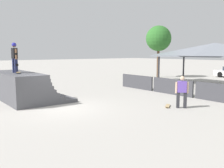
{
  "coord_description": "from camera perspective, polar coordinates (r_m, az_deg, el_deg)",
  "views": [
    {
      "loc": [
        11.47,
        -5.5,
        2.83
      ],
      "look_at": [
        -0.45,
        3.74,
        0.91
      ],
      "focal_mm": 40.0,
      "sensor_mm": 36.0,
      "label": 1
    }
  ],
  "objects": [
    {
      "name": "ground_plane",
      "position": [
        13.03,
        -11.92,
        -5.44
      ],
      "size": [
        160.0,
        160.0,
        0.0
      ],
      "primitive_type": "plane",
      "color": "#ADA8A0"
    },
    {
      "name": "quarter_pipe_ramp",
      "position": [
        15.86,
        -19.81,
        -0.78
      ],
      "size": [
        5.4,
        3.42,
        1.65
      ],
      "color": "#4C4C51",
      "rests_on": "ground"
    },
    {
      "name": "skater_on_deck",
      "position": [
        15.42,
        -21.38,
        6.08
      ],
      "size": [
        0.73,
        0.26,
        1.73
      ],
      "rotation": [
        0.0,
        0.0,
        0.03
      ],
      "color": "#1E2347",
      "rests_on": "quarter_pipe_ramp"
    },
    {
      "name": "skateboard_on_deck",
      "position": [
        14.94,
        -20.63,
        2.49
      ],
      "size": [
        0.78,
        0.48,
        0.09
      ],
      "rotation": [
        0.0,
        0.0,
        -0.39
      ],
      "color": "blue",
      "rests_on": "quarter_pipe_ramp"
    },
    {
      "name": "bystander_walking",
      "position": [
        13.14,
        15.68,
        -1.41
      ],
      "size": [
        0.54,
        0.54,
        1.64
      ],
      "rotation": [
        0.0,
        0.0,
        3.93
      ],
      "color": "#2D2D33",
      "rests_on": "ground"
    },
    {
      "name": "skateboard_on_ground",
      "position": [
        13.37,
        12.57,
        -4.88
      ],
      "size": [
        0.64,
        0.79,
        0.09
      ],
      "rotation": [
        0.0,
        0.0,
        5.33
      ],
      "color": "silver",
      "rests_on": "ground"
    },
    {
      "name": "barrier_fence",
      "position": [
        17.31,
        13.59,
        -0.6
      ],
      "size": [
        10.18,
        0.12,
        1.05
      ],
      "color": "#3D3D42",
      "rests_on": "ground"
    },
    {
      "name": "pavilion_shelter",
      "position": [
        22.35,
        22.38,
        7.19
      ],
      "size": [
        10.21,
        4.38,
        3.6
      ],
      "color": "#2D2D33",
      "rests_on": "ground"
    },
    {
      "name": "tree_far_back",
      "position": [
        28.64,
        10.6,
        10.16
      ],
      "size": [
        2.81,
        2.81,
        5.77
      ],
      "color": "brown",
      "rests_on": "ground"
    }
  ]
}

